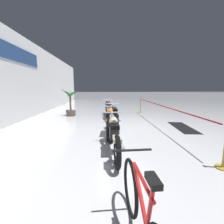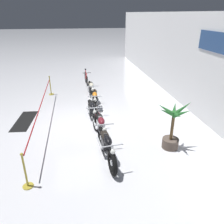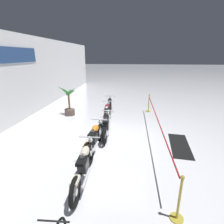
# 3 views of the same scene
# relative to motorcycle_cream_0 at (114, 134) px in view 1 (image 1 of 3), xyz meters

# --- Properties ---
(ground_plane) EXTENTS (120.00, 120.00, 0.00)m
(ground_plane) POSITION_rel_motorcycle_cream_0_xyz_m (2.75, -0.67, -0.47)
(ground_plane) COLOR silver
(back_wall) EXTENTS (28.00, 0.29, 4.20)m
(back_wall) POSITION_rel_motorcycle_cream_0_xyz_m (2.75, 4.46, 1.64)
(back_wall) COLOR white
(back_wall) RESTS_ON ground
(motorcycle_cream_0) EXTENTS (2.28, 0.62, 0.93)m
(motorcycle_cream_0) POSITION_rel_motorcycle_cream_0_xyz_m (0.00, 0.00, 0.00)
(motorcycle_cream_0) COLOR black
(motorcycle_cream_0) RESTS_ON ground
(motorcycle_orange_1) EXTENTS (2.23, 0.62, 0.93)m
(motorcycle_orange_1) POSITION_rel_motorcycle_cream_0_xyz_m (1.49, 0.06, 0.00)
(motorcycle_orange_1) COLOR black
(motorcycle_orange_1) RESTS_ON ground
(motorcycle_black_2) EXTENTS (2.10, 0.62, 0.91)m
(motorcycle_black_2) POSITION_rel_motorcycle_cream_0_xyz_m (2.73, -0.18, -0.01)
(motorcycle_black_2) COLOR black
(motorcycle_black_2) RESTS_ON ground
(motorcycle_maroon_3) EXTENTS (2.17, 0.62, 0.95)m
(motorcycle_maroon_3) POSITION_rel_motorcycle_cream_0_xyz_m (4.19, 0.00, 0.01)
(motorcycle_maroon_3) COLOR black
(motorcycle_maroon_3) RESTS_ON ground
(motorcycle_black_4) EXTENTS (2.14, 0.62, 0.94)m
(motorcycle_black_4) POSITION_rel_motorcycle_cream_0_xyz_m (5.43, 0.03, -0.00)
(motorcycle_black_4) COLOR black
(motorcycle_black_4) RESTS_ON ground
(bicycle) EXTENTS (1.73, 0.48, 0.96)m
(bicycle) POSITION_rel_motorcycle_cream_0_xyz_m (-2.40, -0.12, -0.08)
(bicycle) COLOR black
(bicycle) RESTS_ON ground
(potted_palm_left_of_row) EXTENTS (1.03, 1.08, 1.67)m
(potted_palm_left_of_row) POSITION_rel_motorcycle_cream_0_xyz_m (5.14, 2.24, 0.29)
(potted_palm_left_of_row) COLOR brown
(potted_palm_left_of_row) RESTS_ON ground
(stanchion_far_left) EXTENTS (7.17, 0.28, 1.05)m
(stanchion_far_left) POSITION_rel_motorcycle_cream_0_xyz_m (1.41, -2.16, 0.23)
(stanchion_far_left) COLOR gold
(stanchion_far_left) RESTS_ON ground
(stanchion_mid_left) EXTENTS (0.28, 0.28, 1.05)m
(stanchion_mid_left) POSITION_rel_motorcycle_cream_0_xyz_m (6.26, -2.16, -0.11)
(stanchion_mid_left) COLOR gold
(stanchion_mid_left) RESTS_ON ground
(floor_banner) EXTENTS (1.98, 0.86, 0.01)m
(floor_banner) POSITION_rel_motorcycle_cream_0_xyz_m (2.26, -3.00, -0.46)
(floor_banner) COLOR black
(floor_banner) RESTS_ON ground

